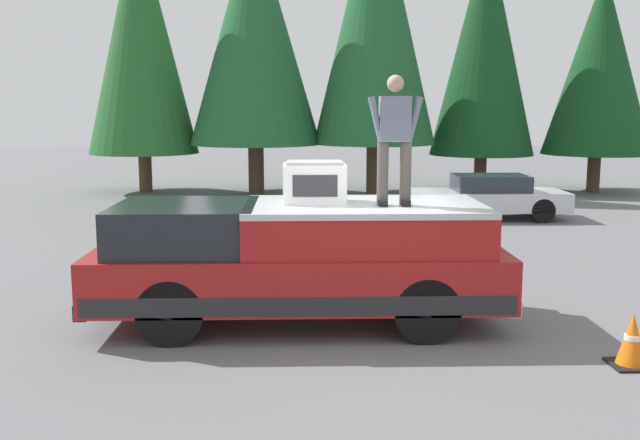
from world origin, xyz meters
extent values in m
plane|color=slate|center=(0.00, 0.00, 0.00)|extent=(90.00, 90.00, 0.00)
cube|color=maroon|center=(0.33, 0.76, 0.70)|extent=(2.00, 5.50, 0.70)
cube|color=#232326|center=(0.33, 0.76, 0.51)|extent=(2.01, 5.39, 0.24)
cube|color=black|center=(0.33, 2.27, 1.35)|extent=(1.84, 1.87, 0.60)
cube|color=maroon|center=(0.33, -0.12, 1.31)|extent=(1.92, 3.19, 0.52)
cube|color=#B7BABF|center=(0.33, -0.12, 1.61)|extent=(1.94, 3.19, 0.08)
cube|color=#232326|center=(0.33, 3.45, 0.43)|extent=(1.96, 0.16, 0.20)
cube|color=#B2B5BA|center=(0.33, -1.93, 0.43)|extent=(1.96, 0.16, 0.20)
cylinder|color=black|center=(-0.52, 2.35, 0.42)|extent=(0.30, 0.84, 0.84)
cylinder|color=black|center=(1.18, 2.35, 0.42)|extent=(0.30, 0.84, 0.84)
cylinder|color=black|center=(-0.52, -0.84, 0.42)|extent=(0.30, 0.84, 0.84)
cylinder|color=black|center=(1.18, -0.84, 0.42)|extent=(0.30, 0.84, 0.84)
cube|color=white|center=(0.47, 0.54, 1.91)|extent=(0.64, 0.84, 0.52)
cube|color=#2D2D30|center=(0.15, 0.54, 1.91)|extent=(0.01, 0.59, 0.29)
cube|color=#99999E|center=(0.47, 0.54, 2.19)|extent=(0.58, 0.76, 0.04)
cylinder|color=#423D38|center=(0.14, -0.64, 2.07)|extent=(0.15, 0.15, 0.84)
cube|color=black|center=(0.10, -0.64, 1.69)|extent=(0.26, 0.11, 0.08)
cylinder|color=#423D38|center=(0.14, -0.34, 2.07)|extent=(0.15, 0.15, 0.84)
cube|color=black|center=(0.10, -0.34, 1.69)|extent=(0.26, 0.11, 0.08)
cube|color=gray|center=(0.14, -0.49, 2.78)|extent=(0.24, 0.40, 0.58)
sphere|color=tan|center=(0.14, -0.49, 3.23)|extent=(0.22, 0.22, 0.22)
cylinder|color=gray|center=(0.11, -0.74, 2.78)|extent=(0.09, 0.23, 0.58)
cylinder|color=gray|center=(0.11, -0.25, 2.78)|extent=(0.09, 0.23, 0.58)
cube|color=silver|center=(9.50, -4.18, 0.49)|extent=(1.64, 4.10, 0.50)
cube|color=#282D38|center=(9.50, -4.28, 0.95)|extent=(1.31, 1.89, 0.42)
cylinder|color=black|center=(8.78, -2.91, 0.31)|extent=(0.20, 0.62, 0.62)
cylinder|color=black|center=(10.22, -2.91, 0.31)|extent=(0.20, 0.62, 0.62)
cylinder|color=black|center=(8.78, -5.45, 0.31)|extent=(0.20, 0.62, 0.62)
cylinder|color=black|center=(10.22, -5.45, 0.31)|extent=(0.20, 0.62, 0.62)
cube|color=black|center=(-1.45, -3.04, 0.01)|extent=(0.47, 0.47, 0.03)
cone|color=orange|center=(-1.45, -3.04, 0.31)|extent=(0.36, 0.36, 0.62)
cylinder|color=white|center=(-1.45, -3.04, 0.34)|extent=(0.19, 0.19, 0.06)
cylinder|color=#4C3826|center=(15.42, -9.46, 0.65)|extent=(0.44, 0.44, 1.30)
cone|color=#14421E|center=(15.42, -9.46, 4.38)|extent=(3.63, 3.63, 6.15)
cylinder|color=#4C3826|center=(15.86, -5.61, 0.63)|extent=(0.43, 0.43, 1.26)
cone|color=#14421E|center=(15.86, -5.61, 5.06)|extent=(3.58, 3.58, 7.59)
cylinder|color=#4C3826|center=(15.11, -1.78, 0.84)|extent=(0.49, 0.49, 1.68)
cone|color=#1E562D|center=(15.11, -1.78, 5.94)|extent=(4.07, 4.07, 8.50)
cylinder|color=#4C3826|center=(15.35, 2.20, 0.83)|extent=(0.53, 0.53, 1.66)
cone|color=#1E562D|center=(15.35, 2.20, 5.41)|extent=(4.40, 4.40, 7.49)
cylinder|color=#4C3826|center=(15.78, 6.05, 0.67)|extent=(0.44, 0.44, 1.34)
cone|color=#235B28|center=(15.78, 6.05, 5.28)|extent=(3.70, 3.70, 7.87)
camera|label=1|loc=(-9.25, 0.75, 2.94)|focal=40.58mm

